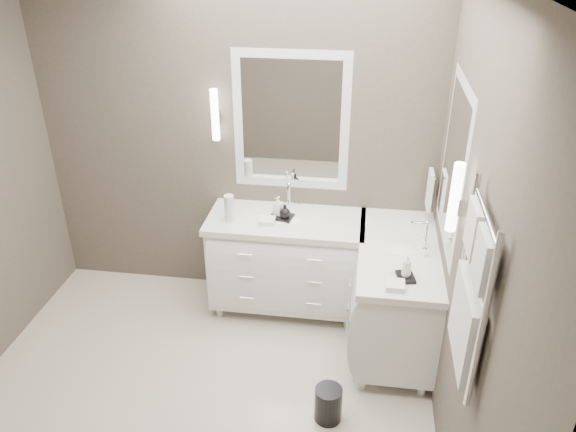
# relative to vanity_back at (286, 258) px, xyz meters

# --- Properties ---
(floor) EXTENTS (3.20, 3.00, 0.01)m
(floor) POSITION_rel_vanity_back_xyz_m (-0.45, -1.23, -0.49)
(floor) COLOR beige
(floor) RESTS_ON ground
(wall_back) EXTENTS (3.20, 0.01, 2.70)m
(wall_back) POSITION_rel_vanity_back_xyz_m (-0.45, 0.28, 0.86)
(wall_back) COLOR #4E463E
(wall_back) RESTS_ON floor
(wall_right) EXTENTS (0.01, 3.00, 2.70)m
(wall_right) POSITION_rel_vanity_back_xyz_m (1.15, -1.23, 0.86)
(wall_right) COLOR #4E463E
(wall_right) RESTS_ON floor
(vanity_back) EXTENTS (1.24, 0.59, 0.97)m
(vanity_back) POSITION_rel_vanity_back_xyz_m (0.00, 0.00, 0.00)
(vanity_back) COLOR white
(vanity_back) RESTS_ON floor
(vanity_right) EXTENTS (0.59, 1.24, 0.97)m
(vanity_right) POSITION_rel_vanity_back_xyz_m (0.88, -0.33, 0.00)
(vanity_right) COLOR white
(vanity_right) RESTS_ON floor
(mirror_back) EXTENTS (0.90, 0.02, 1.10)m
(mirror_back) POSITION_rel_vanity_back_xyz_m (-0.00, 0.26, 1.06)
(mirror_back) COLOR white
(mirror_back) RESTS_ON wall_back
(mirror_right) EXTENTS (0.02, 0.90, 1.10)m
(mirror_right) POSITION_rel_vanity_back_xyz_m (1.14, -0.43, 1.06)
(mirror_right) COLOR white
(mirror_right) RESTS_ON wall_right
(sconce_back) EXTENTS (0.06, 0.06, 0.40)m
(sconce_back) POSITION_rel_vanity_back_xyz_m (-0.58, 0.20, 1.11)
(sconce_back) COLOR white
(sconce_back) RESTS_ON wall_back
(sconce_right) EXTENTS (0.06, 0.06, 0.40)m
(sconce_right) POSITION_rel_vanity_back_xyz_m (1.08, -1.01, 1.11)
(sconce_right) COLOR white
(sconce_right) RESTS_ON wall_right
(towel_bar_corner) EXTENTS (0.03, 0.22, 0.30)m
(towel_bar_corner) POSITION_rel_vanity_back_xyz_m (1.09, 0.13, 0.63)
(towel_bar_corner) COLOR white
(towel_bar_corner) RESTS_ON wall_right
(towel_ladder) EXTENTS (0.06, 0.58, 0.90)m
(towel_ladder) POSITION_rel_vanity_back_xyz_m (1.10, -1.63, 0.91)
(towel_ladder) COLOR white
(towel_ladder) RESTS_ON wall_right
(waste_bin) EXTENTS (0.22, 0.22, 0.25)m
(waste_bin) POSITION_rel_vanity_back_xyz_m (0.45, -1.16, -0.36)
(waste_bin) COLOR black
(waste_bin) RESTS_ON floor
(amenity_tray_back) EXTENTS (0.20, 0.17, 0.03)m
(amenity_tray_back) POSITION_rel_vanity_back_xyz_m (-0.03, -0.01, 0.38)
(amenity_tray_back) COLOR black
(amenity_tray_back) RESTS_ON vanity_back
(amenity_tray_right) EXTENTS (0.13, 0.16, 0.02)m
(amenity_tray_right) POSITION_rel_vanity_back_xyz_m (0.89, -0.71, 0.38)
(amenity_tray_right) COLOR black
(amenity_tray_right) RESTS_ON vanity_right
(water_bottle) EXTENTS (0.08, 0.08, 0.22)m
(water_bottle) POSITION_rel_vanity_back_xyz_m (-0.43, -0.10, 0.47)
(water_bottle) COLOR silver
(water_bottle) RESTS_ON vanity_back
(soap_bottle_a) EXTENTS (0.09, 0.09, 0.15)m
(soap_bottle_a) POSITION_rel_vanity_back_xyz_m (-0.06, 0.01, 0.47)
(soap_bottle_a) COLOR white
(soap_bottle_a) RESTS_ON amenity_tray_back
(soap_bottle_b) EXTENTS (0.10, 0.10, 0.11)m
(soap_bottle_b) POSITION_rel_vanity_back_xyz_m (-0.00, -0.04, 0.45)
(soap_bottle_b) COLOR black
(soap_bottle_b) RESTS_ON amenity_tray_back
(soap_bottle_c) EXTENTS (0.07, 0.07, 0.16)m
(soap_bottle_c) POSITION_rel_vanity_back_xyz_m (0.89, -0.71, 0.47)
(soap_bottle_c) COLOR white
(soap_bottle_c) RESTS_ON amenity_tray_right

